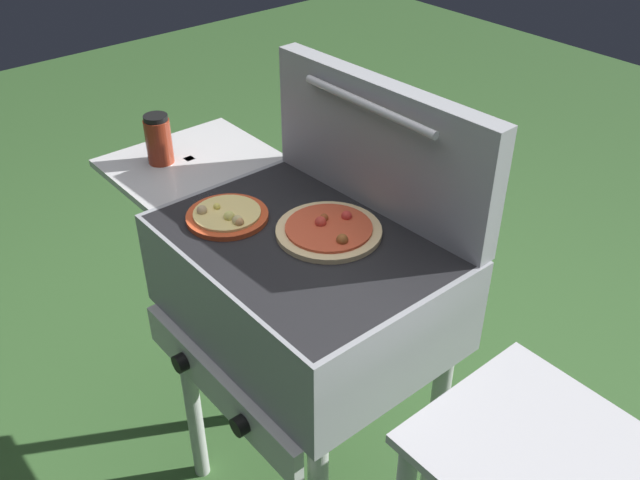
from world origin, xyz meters
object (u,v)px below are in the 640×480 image
Objects in this scene: sauce_jar at (159,139)px; pizza_pepperoni at (329,230)px; pizza_cheese at (227,216)px; grill at (301,288)px.

pizza_pepperoni is at bearing 12.17° from sauce_jar.
pizza_cheese is at bearing -4.05° from sauce_jar.
pizza_cheese reaches higher than grill.
sauce_jar reaches higher than grill.
pizza_cheese is 0.34m from sauce_jar.
sauce_jar is at bearing 175.95° from pizza_cheese.
sauce_jar is at bearing -173.18° from grill.
grill is 7.46× the size of sauce_jar.
grill is at bearing 28.07° from pizza_cheese.
grill is 0.17m from pizza_pepperoni.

